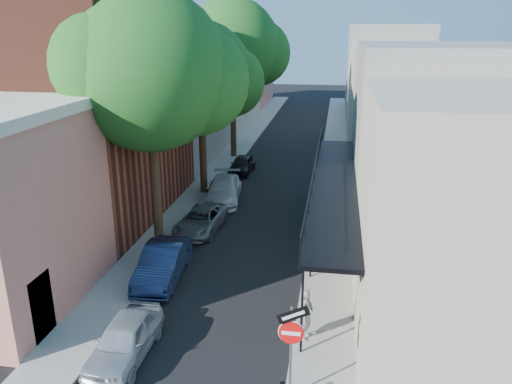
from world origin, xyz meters
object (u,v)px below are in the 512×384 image
at_px(parked_car_d, 224,190).
at_px(pedestrian, 306,314).
at_px(parked_car_c, 201,221).
at_px(parked_car_e, 242,165).
at_px(sign_post, 291,336).
at_px(parked_car_a, 125,339).
at_px(oak_near, 161,74).
at_px(oak_mid, 208,76).
at_px(parked_car_b, 163,263).
at_px(oak_far, 239,48).

height_order(parked_car_d, pedestrian, pedestrian).
relative_size(parked_car_c, pedestrian, 2.30).
bearing_deg(parked_car_e, parked_car_c, -87.31).
bearing_deg(sign_post, pedestrian, 85.07).
bearing_deg(parked_car_a, parked_car_c, 91.94).
xyz_separation_m(oak_near, parked_car_a, (1.32, -8.23, -7.25)).
height_order(oak_near, parked_car_a, oak_near).
relative_size(sign_post, oak_mid, 0.29).
bearing_deg(parked_car_a, sign_post, -11.61).
relative_size(oak_mid, parked_car_e, 2.88).
distance_m(sign_post, parked_car_e, 22.58).
bearing_deg(oak_mid, parked_car_e, 76.78).
bearing_deg(parked_car_b, oak_near, 99.45).
height_order(oak_near, parked_car_c, oak_near).
xyz_separation_m(parked_car_b, parked_car_c, (0.19, 5.08, -0.14)).
distance_m(oak_mid, parked_car_b, 12.87).
bearing_deg(oak_mid, parked_car_a, -85.17).
height_order(oak_near, pedestrian, oak_near).
distance_m(sign_post, oak_mid, 19.14).
relative_size(sign_post, pedestrian, 1.70).
xyz_separation_m(parked_car_a, parked_car_c, (-0.36, 10.12, -0.07)).
bearing_deg(parked_car_c, parked_car_d, 92.87).
bearing_deg(pedestrian, parked_car_b, 78.84).
xyz_separation_m(parked_car_c, parked_car_e, (0.07, 10.67, 0.04)).
xyz_separation_m(parked_car_d, pedestrian, (5.69, -13.05, 0.31)).
distance_m(oak_near, parked_car_e, 14.55).
bearing_deg(parked_car_a, oak_near, 98.98).
height_order(oak_far, parked_car_e, oak_far).
bearing_deg(sign_post, parked_car_b, 133.37).
distance_m(parked_car_b, pedestrian, 6.85).
bearing_deg(pedestrian, parked_car_a, 125.33).
distance_m(parked_car_c, parked_car_e, 10.67).
xyz_separation_m(oak_near, pedestrian, (6.77, -6.49, -6.88)).
bearing_deg(parked_car_d, oak_near, -106.01).
bearing_deg(parked_car_e, oak_near, -91.60).
distance_m(parked_car_b, parked_car_d, 9.76).
xyz_separation_m(sign_post, oak_near, (-6.53, 9.29, 5.84)).
bearing_deg(parked_car_a, parked_car_b, 96.12).
bearing_deg(oak_near, oak_far, 89.96).
bearing_deg(oak_near, sign_post, -54.91).
height_order(oak_far, parked_car_b, oak_far).
bearing_deg(pedestrian, parked_car_e, 34.39).
distance_m(oak_mid, parked_car_c, 8.95).
bearing_deg(oak_mid, sign_post, -69.14).
xyz_separation_m(parked_car_e, pedestrian, (5.74, -19.05, 0.39)).
xyz_separation_m(oak_mid, parked_car_e, (1.08, 4.59, -6.45)).
bearing_deg(pedestrian, sign_post, -167.31).
bearing_deg(parked_car_d, parked_car_b, -98.52).
relative_size(oak_mid, pedestrian, 5.82).
height_order(oak_far, parked_car_a, oak_far).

